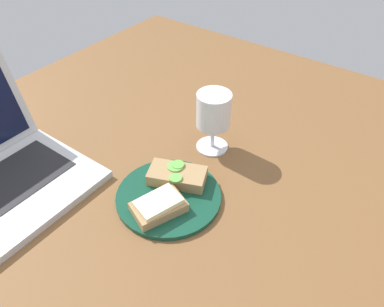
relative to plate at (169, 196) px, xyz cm
name	(u,v)px	position (x,y,z in cm)	size (l,w,h in cm)	color
wooden_table	(195,191)	(5.81, -2.38, -2.01)	(140.00, 140.00, 3.00)	brown
plate	(169,196)	(0.00, 0.00, 0.00)	(21.41, 21.41, 1.03)	#144733
sandwich_with_cucumber	(177,175)	(4.37, 1.14, 1.88)	(10.26, 13.32, 3.04)	#A88456
sandwich_with_cheese	(159,206)	(-4.36, -1.12, 1.87)	(11.64, 9.77, 2.90)	#A88456
wine_glass	(214,113)	(18.84, 1.97, 9.29)	(7.72, 7.72, 14.54)	white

